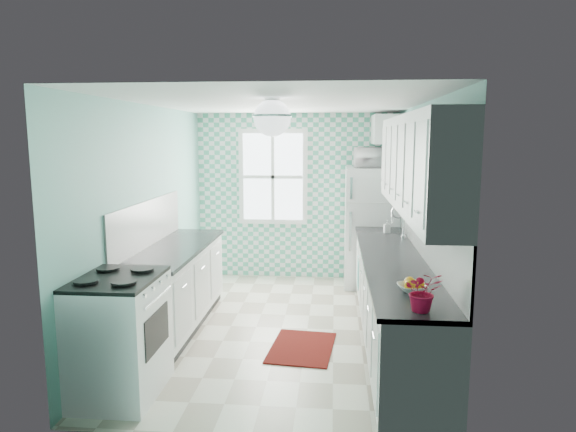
# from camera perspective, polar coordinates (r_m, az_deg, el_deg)

# --- Properties ---
(floor) EXTENTS (3.00, 4.40, 0.02)m
(floor) POSITION_cam_1_polar(r_m,az_deg,el_deg) (5.97, -0.71, -12.40)
(floor) COLOR #EEE5CE
(floor) RESTS_ON ground
(ceiling) EXTENTS (3.00, 4.40, 0.02)m
(ceiling) POSITION_cam_1_polar(r_m,az_deg,el_deg) (5.58, -0.76, 12.50)
(ceiling) COLOR white
(ceiling) RESTS_ON wall_back
(wall_back) EXTENTS (3.00, 0.02, 2.50)m
(wall_back) POSITION_cam_1_polar(r_m,az_deg,el_deg) (7.82, 0.93, 2.19)
(wall_back) COLOR #72B6A9
(wall_back) RESTS_ON floor
(wall_front) EXTENTS (3.00, 0.02, 2.50)m
(wall_front) POSITION_cam_1_polar(r_m,az_deg,el_deg) (3.50, -4.47, -6.14)
(wall_front) COLOR #72B6A9
(wall_front) RESTS_ON floor
(wall_left) EXTENTS (0.02, 4.40, 2.50)m
(wall_left) POSITION_cam_1_polar(r_m,az_deg,el_deg) (5.99, -15.27, -0.16)
(wall_left) COLOR #72B6A9
(wall_left) RESTS_ON floor
(wall_right) EXTENTS (0.02, 4.40, 2.50)m
(wall_right) POSITION_cam_1_polar(r_m,az_deg,el_deg) (5.69, 14.57, -0.58)
(wall_right) COLOR #72B6A9
(wall_right) RESTS_ON floor
(accent_wall) EXTENTS (3.00, 0.01, 2.50)m
(accent_wall) POSITION_cam_1_polar(r_m,az_deg,el_deg) (7.80, 0.91, 2.17)
(accent_wall) COLOR #4DB391
(accent_wall) RESTS_ON wall_back
(window) EXTENTS (1.04, 0.05, 1.44)m
(window) POSITION_cam_1_polar(r_m,az_deg,el_deg) (7.78, -1.68, 4.37)
(window) COLOR white
(window) RESTS_ON wall_back
(backsplash_right) EXTENTS (0.02, 3.60, 0.51)m
(backsplash_right) POSITION_cam_1_polar(r_m,az_deg,el_deg) (5.31, 15.01, -1.87)
(backsplash_right) COLOR white
(backsplash_right) RESTS_ON wall_right
(backsplash_left) EXTENTS (0.02, 2.15, 0.51)m
(backsplash_left) POSITION_cam_1_polar(r_m,az_deg,el_deg) (5.92, -15.30, -0.80)
(backsplash_left) COLOR white
(backsplash_left) RESTS_ON wall_left
(upper_cabinets_right) EXTENTS (0.33, 3.20, 0.90)m
(upper_cabinets_right) POSITION_cam_1_polar(r_m,az_deg,el_deg) (5.00, 13.99, 5.68)
(upper_cabinets_right) COLOR white
(upper_cabinets_right) RESTS_ON wall_right
(upper_cabinet_fridge) EXTENTS (0.40, 0.74, 0.40)m
(upper_cabinet_fridge) POSITION_cam_1_polar(r_m,az_deg,el_deg) (7.41, 10.94, 9.42)
(upper_cabinet_fridge) COLOR white
(upper_cabinet_fridge) RESTS_ON wall_right
(ceiling_light) EXTENTS (0.34, 0.34, 0.35)m
(ceiling_light) POSITION_cam_1_polar(r_m,az_deg,el_deg) (4.78, -1.76, 10.88)
(ceiling_light) COLOR silver
(ceiling_light) RESTS_ON ceiling
(base_cabinets_right) EXTENTS (0.60, 3.60, 0.90)m
(base_cabinets_right) POSITION_cam_1_polar(r_m,az_deg,el_deg) (5.45, 11.67, -9.56)
(base_cabinets_right) COLOR white
(base_cabinets_right) RESTS_ON floor
(countertop_right) EXTENTS (0.63, 3.60, 0.04)m
(countertop_right) POSITION_cam_1_polar(r_m,az_deg,el_deg) (5.32, 11.67, -4.75)
(countertop_right) COLOR black
(countertop_right) RESTS_ON base_cabinets_right
(base_cabinets_left) EXTENTS (0.60, 2.15, 0.90)m
(base_cabinets_left) POSITION_cam_1_polar(r_m,az_deg,el_deg) (5.99, -12.40, -7.90)
(base_cabinets_left) COLOR white
(base_cabinets_left) RESTS_ON floor
(countertop_left) EXTENTS (0.63, 2.15, 0.04)m
(countertop_left) POSITION_cam_1_polar(r_m,az_deg,el_deg) (5.87, -12.41, -3.50)
(countertop_left) COLOR black
(countertop_left) RESTS_ON base_cabinets_left
(fridge) EXTENTS (0.75, 0.74, 1.72)m
(fridge) POSITION_cam_1_polar(r_m,az_deg,el_deg) (7.49, 9.19, -1.23)
(fridge) COLOR white
(fridge) RESTS_ON floor
(stove) EXTENTS (0.66, 0.83, 1.00)m
(stove) POSITION_cam_1_polar(r_m,az_deg,el_deg) (4.60, -18.30, -12.37)
(stove) COLOR white
(stove) RESTS_ON floor
(sink) EXTENTS (0.57, 0.48, 0.53)m
(sink) POSITION_cam_1_polar(r_m,az_deg,el_deg) (6.26, 10.85, -2.61)
(sink) COLOR silver
(sink) RESTS_ON countertop_right
(rug) EXTENTS (0.71, 0.94, 0.01)m
(rug) POSITION_cam_1_polar(r_m,az_deg,el_deg) (5.44, 1.56, -14.38)
(rug) COLOR #610306
(rug) RESTS_ON floor
(dish_towel) EXTENTS (0.05, 0.25, 0.38)m
(dish_towel) POSITION_cam_1_polar(r_m,az_deg,el_deg) (6.45, 7.83, -6.29)
(dish_towel) COLOR #51B3A3
(dish_towel) RESTS_ON base_cabinets_right
(fruit_bowl) EXTENTS (0.27, 0.27, 0.06)m
(fruit_bowl) POSITION_cam_1_polar(r_m,az_deg,el_deg) (4.20, 13.66, -7.77)
(fruit_bowl) COLOR silver
(fruit_bowl) RESTS_ON countertop_right
(potted_plant) EXTENTS (0.27, 0.24, 0.29)m
(potted_plant) POSITION_cam_1_polar(r_m,az_deg,el_deg) (3.73, 14.78, -8.08)
(potted_plant) COLOR red
(potted_plant) RESTS_ON countertop_right
(soap_bottle) EXTENTS (0.09, 0.09, 0.17)m
(soap_bottle) POSITION_cam_1_polar(r_m,az_deg,el_deg) (6.64, 10.94, -1.14)
(soap_bottle) COLOR #96A4AB
(soap_bottle) RESTS_ON countertop_right
(microwave) EXTENTS (0.53, 0.37, 0.28)m
(microwave) POSITION_cam_1_polar(r_m,az_deg,el_deg) (7.39, 9.38, 6.44)
(microwave) COLOR white
(microwave) RESTS_ON fridge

